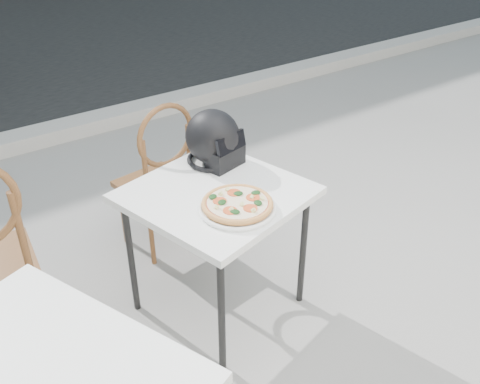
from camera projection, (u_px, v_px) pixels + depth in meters
ground at (331, 336)px, 2.64m from camera, size 80.00×80.00×0.00m
curb at (93, 123)px, 4.70m from camera, size 30.00×0.25×0.12m
cafe_table_main at (216, 202)px, 2.51m from camera, size 0.89×0.89×0.70m
plate at (237, 208)px, 2.33m from camera, size 0.45×0.45×0.02m
pizza at (237, 203)px, 2.32m from camera, size 0.40×0.40×0.04m
helmet at (214, 140)px, 2.66m from camera, size 0.33×0.33×0.28m
cafe_chair_main at (160, 171)px, 2.99m from camera, size 0.41×0.41×0.96m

